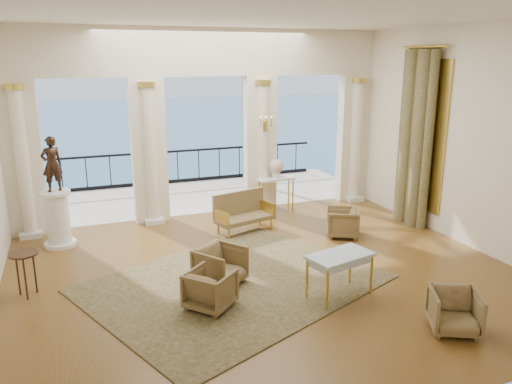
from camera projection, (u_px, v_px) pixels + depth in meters
name	position (u px, v px, depth m)	size (l,w,h in m)	color
floor	(265.00, 274.00, 9.12)	(9.00, 9.00, 0.00)	#44280F
room_walls	(294.00, 124.00, 7.37)	(9.00, 9.00, 9.00)	#F5E7CE
arcade	(206.00, 111.00, 11.90)	(9.00, 0.56, 4.50)	#F9E7CB
terrace	(190.00, 197.00, 14.37)	(10.00, 3.60, 0.10)	beige
balustrade	(178.00, 170.00, 15.70)	(9.00, 0.06, 1.03)	black
palm_tree	(245.00, 48.00, 14.70)	(2.00, 2.00, 4.50)	#4C3823
sea	(94.00, 136.00, 64.83)	(160.00, 160.00, 0.00)	#29567E
curtain	(414.00, 139.00, 11.42)	(0.33, 1.40, 4.09)	#4A4725
window_frame	(421.00, 135.00, 11.46)	(0.04, 1.60, 3.40)	gold
wall_sconce	(265.00, 125.00, 12.19)	(0.30, 0.11, 0.33)	gold
rug	(234.00, 283.00, 8.72)	(4.71, 3.66, 0.02)	#2A2D15
armchair_a	(220.00, 264.00, 8.61)	(0.73, 0.68, 0.75)	#4B3C1D
armchair_b	(455.00, 309.00, 7.13)	(0.66, 0.62, 0.68)	#4B3C1D
armchair_c	(343.00, 221.00, 10.96)	(0.67, 0.63, 0.69)	#4B3C1D
armchair_d	(210.00, 287.00, 7.81)	(0.67, 0.63, 0.69)	#4B3C1D
settee	(243.00, 212.00, 11.31)	(1.45, 0.91, 0.89)	#4B3C1D
game_table	(340.00, 259.00, 8.11)	(1.18, 0.82, 0.74)	#ADC6D9
pedestal	(58.00, 220.00, 10.34)	(0.65, 0.65, 1.19)	silver
statue	(52.00, 164.00, 10.03)	(0.41, 0.27, 1.13)	black
console_table	(276.00, 184.00, 12.62)	(0.96, 0.44, 0.89)	silver
urn	(276.00, 167.00, 12.51)	(0.36, 0.36, 0.48)	white
side_table	(24.00, 259.00, 8.12)	(0.47, 0.47, 0.76)	black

